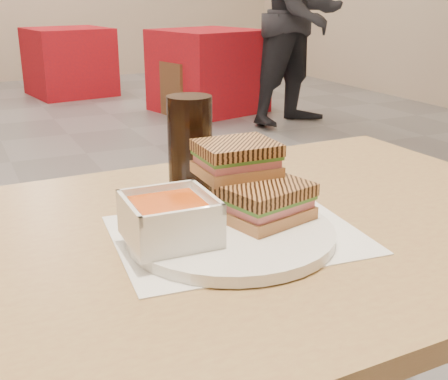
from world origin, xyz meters
name	(u,v)px	position (x,y,z in m)	size (l,w,h in m)	color
main_table	(197,305)	(-0.02, -1.97, 0.64)	(1.22, 0.73, 0.75)	#A2864C
tray_liner	(237,234)	(0.03, -2.00, 0.75)	(0.36, 0.29, 0.00)	white
plate	(231,233)	(0.02, -2.01, 0.76)	(0.29, 0.29, 0.02)	white
soup_bowl	(170,221)	(-0.07, -2.01, 0.79)	(0.11, 0.11, 0.06)	white
panini_lower	(265,201)	(0.07, -2.00, 0.79)	(0.14, 0.12, 0.05)	#B67643
panini_upper	(237,159)	(0.06, -1.94, 0.84)	(0.11, 0.10, 0.05)	#B67643
cola_glass	(190,144)	(0.05, -1.79, 0.83)	(0.08, 0.08, 0.16)	black
bg_table_1	(208,71)	(1.88, 2.26, 0.37)	(1.02, 1.02, 0.74)	red
bg_table_2	(69,62)	(0.90, 3.70, 0.35)	(0.90, 0.90, 0.70)	red
bg_chair_1l	(188,87)	(1.66, 2.22, 0.24)	(0.49, 0.49, 0.48)	brown
bg_chair_1r	(221,75)	(2.31, 2.88, 0.23)	(0.44, 0.44, 0.47)	brown
bg_chair_2r	(64,67)	(0.97, 4.43, 0.21)	(0.46, 0.46, 0.41)	brown
patron_b	(304,14)	(2.36, 1.43, 0.89)	(1.02, 0.89, 1.78)	black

